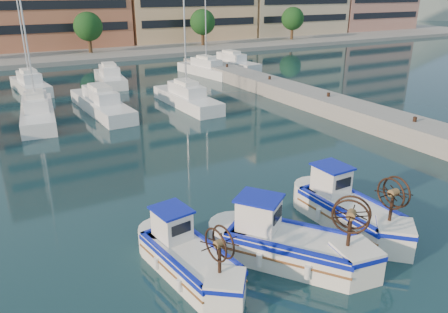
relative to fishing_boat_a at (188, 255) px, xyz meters
The scene contains 7 objects.
ground 5.69m from the fishing_boat_a, ahead, with size 300.00×300.00×0.00m, color #18393F.
quay 20.21m from the fishing_boat_a, 22.73° to the left, with size 3.00×60.00×1.20m, color gray.
hill_east 182.40m from the fishing_boat_a, 37.02° to the left, with size 160.00×160.00×50.00m, color slate.
yacht_marina 27.21m from the fishing_boat_a, 83.80° to the left, with size 35.98×23.33×11.50m.
fishing_boat_a is the anchor object (origin of this frame).
fishing_boat_b 3.51m from the fishing_boat_a, 18.40° to the right, with size 4.21×4.77×2.95m.
fishing_boat_c 7.05m from the fishing_boat_a, ahead, with size 1.99×4.64×2.88m.
Camera 1 is at (-10.73, -11.27, 9.07)m, focal length 35.00 mm.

